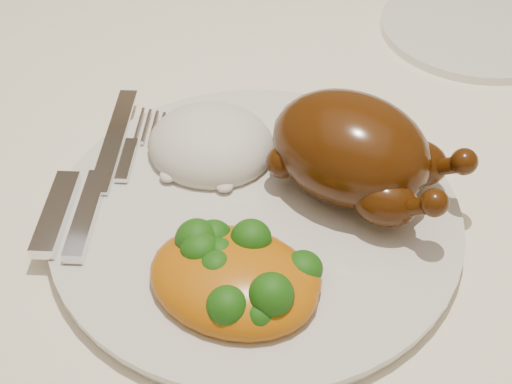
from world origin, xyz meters
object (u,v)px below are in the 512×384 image
(dinner_plate, at_px, (256,217))
(side_plate, at_px, (475,28))
(roast_chicken, at_px, (354,151))
(dining_table, at_px, (213,168))

(dinner_plate, relative_size, side_plate, 1.55)
(dinner_plate, height_order, roast_chicken, roast_chicken)
(dining_table, height_order, side_plate, side_plate)
(dining_table, height_order, roast_chicken, roast_chicken)
(side_plate, xyz_separation_m, roast_chicken, (-0.07, -0.29, 0.05))
(dinner_plate, bearing_deg, roast_chicken, 37.86)
(dinner_plate, bearing_deg, side_plate, 69.16)
(side_plate, distance_m, roast_chicken, 0.30)
(dining_table, distance_m, side_plate, 0.31)
(dining_table, relative_size, dinner_plate, 5.23)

